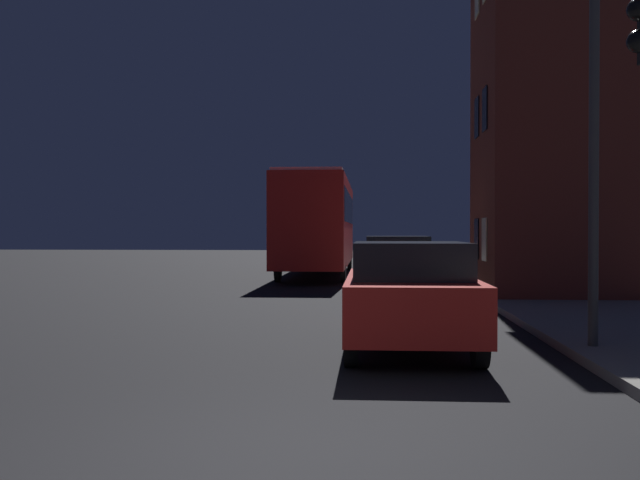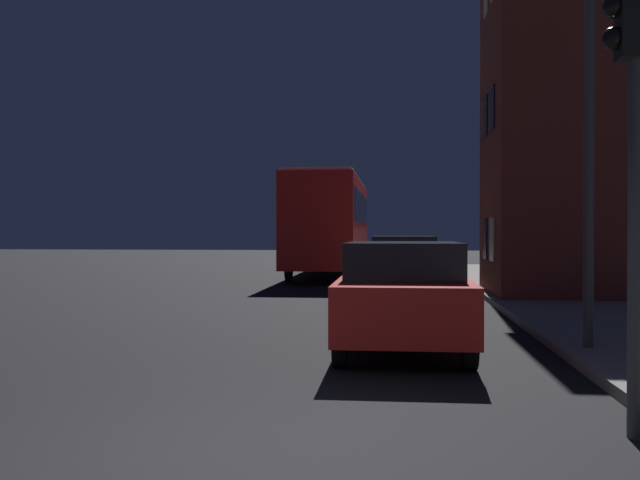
{
  "view_description": "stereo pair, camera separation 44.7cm",
  "coord_description": "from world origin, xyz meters",
  "px_view_note": "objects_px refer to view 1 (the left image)",
  "views": [
    {
      "loc": [
        0.73,
        -5.16,
        1.74
      ],
      "look_at": [
        -0.2,
        8.18,
        1.58
      ],
      "focal_mm": 40.0,
      "sensor_mm": 36.0,
      "label": 1
    },
    {
      "loc": [
        1.18,
        -5.12,
        1.74
      ],
      "look_at": [
        -0.2,
        8.18,
        1.58
      ],
      "focal_mm": 40.0,
      "sensor_mm": 36.0,
      "label": 2
    }
  ],
  "objects_px": {
    "bus": "(319,219)",
    "car_near_lane": "(409,293)",
    "streetlamp": "(575,25)",
    "car_mid_lane": "(397,267)"
  },
  "relations": [
    {
      "from": "streetlamp",
      "to": "bus",
      "type": "bearing_deg",
      "value": 105.24
    },
    {
      "from": "streetlamp",
      "to": "car_near_lane",
      "type": "distance_m",
      "value": 4.43
    },
    {
      "from": "streetlamp",
      "to": "car_near_lane",
      "type": "bearing_deg",
      "value": 173.04
    },
    {
      "from": "car_near_lane",
      "to": "bus",
      "type": "bearing_deg",
      "value": 98.39
    },
    {
      "from": "streetlamp",
      "to": "car_mid_lane",
      "type": "bearing_deg",
      "value": 105.08
    },
    {
      "from": "streetlamp",
      "to": "car_mid_lane",
      "type": "height_order",
      "value": "streetlamp"
    },
    {
      "from": "bus",
      "to": "car_mid_lane",
      "type": "height_order",
      "value": "bus"
    },
    {
      "from": "bus",
      "to": "car_near_lane",
      "type": "height_order",
      "value": "bus"
    },
    {
      "from": "bus",
      "to": "car_near_lane",
      "type": "xyz_separation_m",
      "value": [
        2.6,
        -17.64,
        -1.41
      ]
    },
    {
      "from": "car_near_lane",
      "to": "car_mid_lane",
      "type": "distance_m",
      "value": 7.77
    }
  ]
}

